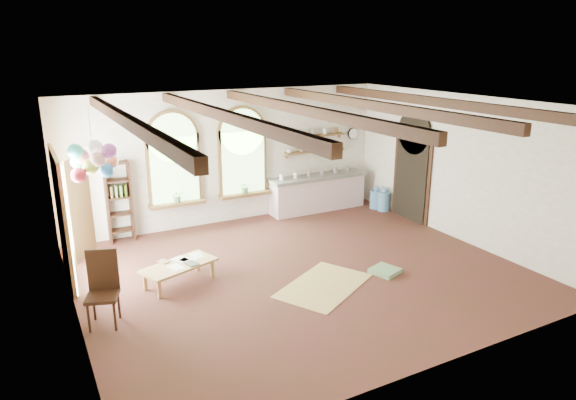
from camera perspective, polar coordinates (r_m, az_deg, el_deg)
floor at (r=9.97m, az=1.44°, el=-7.98°), size 8.00×8.00×0.00m
ceiling_beams at (r=9.11m, az=1.58°, el=10.01°), size 6.20×6.80×0.18m
window_left at (r=11.98m, az=-12.56°, el=4.12°), size 1.30×0.28×2.20m
window_right at (r=12.52m, az=-5.05°, el=5.00°), size 1.30×0.28×2.20m
left_doorway at (r=10.14m, az=-23.76°, el=-2.03°), size 0.10×1.90×2.50m
right_doorway at (r=12.97m, az=13.53°, el=2.59°), size 0.10×1.30×2.40m
kitchen_counter at (r=13.49m, az=3.29°, el=0.84°), size 2.68×0.62×0.94m
wall_shelf_lower at (r=13.39m, az=2.97°, el=5.45°), size 1.70×0.24×0.04m
wall_shelf_upper at (r=13.32m, az=2.99°, el=7.14°), size 1.70×0.24×0.04m
wall_clock at (r=14.06m, az=7.25°, el=7.33°), size 0.32×0.04×0.32m
bookshelf at (r=11.79m, az=-18.26°, el=-0.21°), size 0.53×0.32×1.80m
coffee_table at (r=9.57m, az=-12.01°, el=-7.23°), size 1.48×1.03×0.38m
side_chair at (r=8.57m, az=-19.78°, el=-10.85°), size 0.60×0.60×1.18m
floor_mat at (r=9.43m, az=3.98°, el=-9.48°), size 2.12×1.85×0.02m
floor_cushion at (r=10.08m, az=10.72°, el=-7.73°), size 0.62×0.62×0.08m
water_jug_a at (r=13.86m, az=9.73°, el=0.15°), size 0.32×0.32×0.61m
water_jug_b at (r=13.71m, az=10.61°, el=-0.03°), size 0.33×0.33×0.64m
balloon_cluster at (r=9.15m, az=-20.79°, el=4.19°), size 0.81×0.81×1.16m
table_book at (r=9.65m, az=-13.98°, el=-6.80°), size 0.24×0.26×0.02m
tablet at (r=9.52m, az=-10.65°, el=-6.94°), size 0.24×0.30×0.01m
potted_plant_left at (r=12.07m, az=-12.19°, el=0.40°), size 0.27×0.23×0.30m
potted_plant_right at (r=12.61m, az=-4.77°, el=1.43°), size 0.27×0.23×0.30m
shelf_cup_a at (r=13.01m, az=0.12°, el=5.45°), size 0.12×0.10×0.10m
shelf_cup_b at (r=13.18m, az=1.47°, el=5.58°), size 0.10×0.10×0.09m
shelf_bowl_a at (r=13.36m, az=2.78°, el=5.63°), size 0.22×0.22×0.05m
shelf_bowl_b at (r=13.53m, az=4.07°, el=5.77°), size 0.20×0.20×0.06m
shelf_vase at (r=13.71m, az=5.32°, el=6.16°), size 0.18×0.18×0.19m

